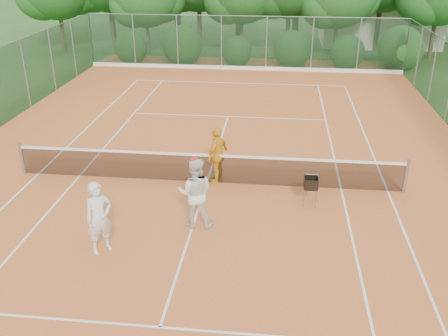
# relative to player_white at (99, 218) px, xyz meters

# --- Properties ---
(ground) EXTENTS (120.00, 120.00, 0.00)m
(ground) POSITION_rel_player_white_xyz_m (1.98, 3.95, -0.93)
(ground) COLOR #244A1A
(ground) RESTS_ON ground
(clay_court) EXTENTS (18.00, 36.00, 0.02)m
(clay_court) POSITION_rel_player_white_xyz_m (1.98, 3.95, -0.92)
(clay_court) COLOR #C7662D
(clay_court) RESTS_ON ground
(club_building) EXTENTS (8.00, 5.00, 3.00)m
(club_building) POSITION_rel_player_white_xyz_m (10.98, 27.95, 0.57)
(club_building) COLOR beige
(club_building) RESTS_ON ground
(tennis_net) EXTENTS (11.97, 0.10, 1.10)m
(tennis_net) POSITION_rel_player_white_xyz_m (1.98, 3.95, -0.40)
(tennis_net) COLOR gray
(tennis_net) RESTS_ON clay_court
(player_white) EXTENTS (0.78, 0.77, 1.81)m
(player_white) POSITION_rel_player_white_xyz_m (0.00, 0.00, 0.00)
(player_white) COLOR silver
(player_white) RESTS_ON clay_court
(player_center_grp) EXTENTS (0.97, 0.78, 1.95)m
(player_center_grp) POSITION_rel_player_white_xyz_m (2.05, 1.42, 0.06)
(player_center_grp) COLOR silver
(player_center_grp) RESTS_ON clay_court
(player_yellow) EXTENTS (0.82, 1.13, 1.78)m
(player_yellow) POSITION_rel_player_white_xyz_m (2.30, 4.09, -0.02)
(player_yellow) COLOR gold
(player_yellow) RESTS_ON clay_court
(ball_hopper) EXTENTS (0.37, 0.37, 0.86)m
(ball_hopper) POSITION_rel_player_white_xyz_m (5.08, 2.86, -0.23)
(ball_hopper) COLOR gray
(ball_hopper) RESTS_ON clay_court
(stray_ball_a) EXTENTS (0.07, 0.07, 0.07)m
(stray_ball_a) POSITION_rel_player_white_xyz_m (-1.56, 14.78, -0.87)
(stray_ball_a) COLOR yellow
(stray_ball_a) RESTS_ON clay_court
(stray_ball_b) EXTENTS (0.07, 0.07, 0.07)m
(stray_ball_b) POSITION_rel_player_white_xyz_m (-0.35, 15.36, -0.87)
(stray_ball_b) COLOR #B4CF30
(stray_ball_b) RESTS_ON clay_court
(stray_ball_c) EXTENTS (0.07, 0.07, 0.07)m
(stray_ball_c) POSITION_rel_player_white_xyz_m (3.62, 12.99, -0.87)
(stray_ball_c) COLOR #C6D531
(stray_ball_c) RESTS_ON clay_court
(court_markings) EXTENTS (11.03, 23.83, 0.01)m
(court_markings) POSITION_rel_player_white_xyz_m (1.98, 3.95, -0.90)
(court_markings) COLOR white
(court_markings) RESTS_ON clay_court
(fence_back) EXTENTS (18.07, 0.07, 3.00)m
(fence_back) POSITION_rel_player_white_xyz_m (1.98, 18.95, 0.59)
(fence_back) COLOR #19381E
(fence_back) RESTS_ON clay_court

